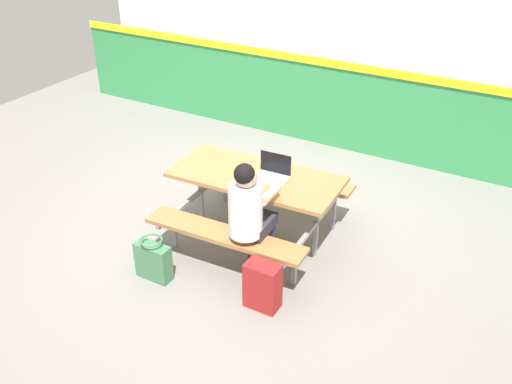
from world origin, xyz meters
name	(u,v)px	position (x,y,z in m)	size (l,w,h in m)	color
ground_plane	(224,228)	(0.00, 0.00, -0.01)	(10.00, 10.00, 0.02)	gray
accent_backdrop	(325,53)	(0.00, 2.48, 1.25)	(8.00, 0.14, 2.60)	#338C4C
picnic_table_main	(256,190)	(0.39, 0.00, 0.57)	(1.69, 1.62, 0.74)	#9E6B3D
student_nearer	(250,211)	(0.64, -0.55, 0.71)	(0.37, 0.53, 1.21)	#2D2D38
laptop_silver	(273,173)	(0.55, 0.04, 0.79)	(0.33, 0.23, 0.22)	silver
backpack_dark	(263,286)	(0.95, -0.87, 0.22)	(0.30, 0.22, 0.44)	maroon
tote_bag_bright	(153,261)	(-0.11, -1.02, 0.19)	(0.34, 0.21, 0.43)	#3F724C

